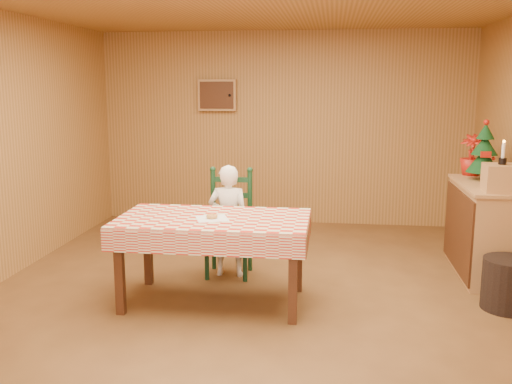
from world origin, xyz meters
TOP-DOWN VIEW (x-y plane):
  - ground at (0.00, 0.00)m, footprint 6.00×6.00m
  - cabin_walls at (-0.00, 0.53)m, footprint 5.10×6.05m
  - dining_table at (-0.34, -0.07)m, footprint 1.66×0.96m
  - ladder_chair at (-0.34, 0.72)m, footprint 0.44×0.40m
  - seated_child at (-0.34, 0.66)m, footprint 0.41×0.27m
  - napkin at (-0.34, -0.12)m, footprint 0.33×0.33m
  - donut at (-0.34, -0.12)m, footprint 0.11×0.11m
  - shelf_unit at (2.20, 1.03)m, footprint 0.54×1.24m
  - crate at (2.21, 0.63)m, footprint 0.31×0.31m
  - christmas_tree at (2.21, 1.28)m, footprint 0.34×0.34m
  - flower_arrangement at (2.16, 1.58)m, footprint 0.33×0.33m
  - candle_set at (2.21, 0.63)m, footprint 0.07×0.07m
  - storage_bin at (2.19, 0.11)m, footprint 0.59×0.59m

SIDE VIEW (x-z plane):
  - ground at x=0.00m, z-range 0.00..0.00m
  - storage_bin at x=2.19m, z-range 0.00..0.44m
  - shelf_unit at x=2.20m, z-range 0.00..0.93m
  - ladder_chair at x=-0.34m, z-range -0.04..1.04m
  - seated_child at x=-0.34m, z-range 0.00..1.12m
  - dining_table at x=-0.34m, z-range 0.30..1.07m
  - napkin at x=-0.34m, z-range 0.77..0.77m
  - donut at x=-0.34m, z-range 0.77..0.81m
  - crate at x=2.21m, z-range 0.93..1.18m
  - flower_arrangement at x=2.16m, z-range 0.93..1.37m
  - christmas_tree at x=2.21m, z-range 0.90..1.52m
  - candle_set at x=2.21m, z-range 1.13..1.36m
  - cabin_walls at x=0.00m, z-range 0.50..3.15m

